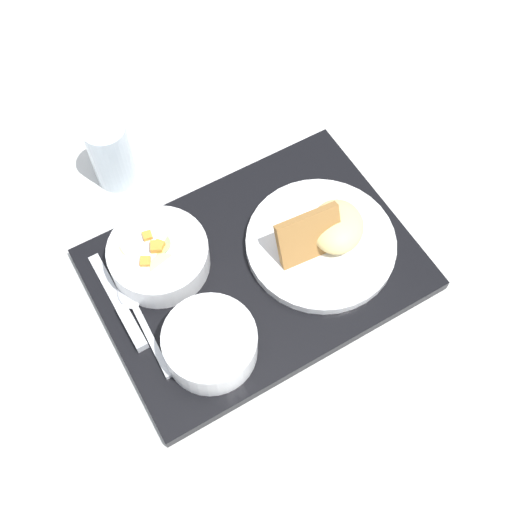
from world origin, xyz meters
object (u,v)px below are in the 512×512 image
(bowl_soup, at_px, (210,343))
(knife, at_px, (127,318))
(bowl_salad, at_px, (159,255))
(plate_main, at_px, (324,239))
(glass_water, at_px, (112,156))
(spoon, at_px, (138,312))

(bowl_soup, bearing_deg, knife, 125.73)
(bowl_salad, relative_size, plate_main, 0.65)
(bowl_soup, distance_m, knife, 0.13)
(glass_water, bearing_deg, bowl_salad, -96.99)
(bowl_salad, relative_size, glass_water, 1.21)
(bowl_soup, height_order, plate_main, plate_main)
(plate_main, bearing_deg, glass_water, 123.49)
(knife, xyz_separation_m, glass_water, (0.10, 0.24, 0.03))
(spoon, bearing_deg, bowl_soup, -146.33)
(bowl_salad, xyz_separation_m, knife, (-0.08, -0.05, -0.02))
(plate_main, bearing_deg, spoon, 169.63)
(bowl_soup, xyz_separation_m, plate_main, (0.22, 0.05, -0.01))
(bowl_soup, relative_size, knife, 0.74)
(bowl_soup, relative_size, plate_main, 0.57)
(bowl_soup, height_order, spoon, bowl_soup)
(knife, height_order, glass_water, glass_water)
(plate_main, distance_m, glass_water, 0.34)
(bowl_soup, xyz_separation_m, knife, (-0.07, 0.10, -0.02))
(plate_main, bearing_deg, knife, 170.27)
(knife, distance_m, glass_water, 0.26)
(bowl_soup, distance_m, glass_water, 0.34)
(bowl_salad, height_order, glass_water, glass_water)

